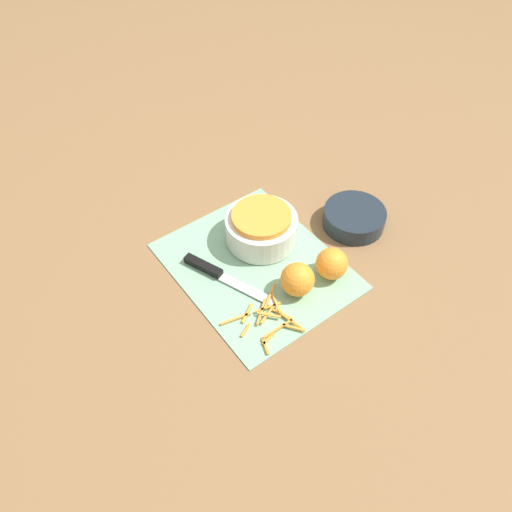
% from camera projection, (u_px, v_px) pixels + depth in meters
% --- Properties ---
extents(ground_plane, '(4.00, 4.00, 0.00)m').
position_uv_depth(ground_plane, '(256.00, 266.00, 1.15)').
color(ground_plane, olive).
extents(cutting_board, '(0.42, 0.34, 0.01)m').
position_uv_depth(cutting_board, '(256.00, 265.00, 1.15)').
color(cutting_board, '#84B793').
rests_on(cutting_board, ground_plane).
extents(bowl_speckled, '(0.17, 0.17, 0.08)m').
position_uv_depth(bowl_speckled, '(261.00, 227.00, 1.17)').
color(bowl_speckled, silver).
rests_on(bowl_speckled, cutting_board).
extents(bowl_dark, '(0.15, 0.15, 0.05)m').
position_uv_depth(bowl_dark, '(354.00, 218.00, 1.23)').
color(bowl_dark, '#1E2833').
rests_on(bowl_dark, ground_plane).
extents(knife, '(0.24, 0.11, 0.02)m').
position_uv_depth(knife, '(214.00, 272.00, 1.13)').
color(knife, black).
rests_on(knife, cutting_board).
extents(orange_left, '(0.07, 0.07, 0.07)m').
position_uv_depth(orange_left, '(297.00, 279.00, 1.07)').
color(orange_left, orange).
rests_on(orange_left, cutting_board).
extents(orange_right, '(0.07, 0.07, 0.07)m').
position_uv_depth(orange_right, '(332.00, 264.00, 1.10)').
color(orange_right, orange).
rests_on(orange_right, cutting_board).
extents(peel_pile, '(0.14, 0.16, 0.01)m').
position_uv_depth(peel_pile, '(268.00, 317.00, 1.05)').
color(peel_pile, orange).
rests_on(peel_pile, cutting_board).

